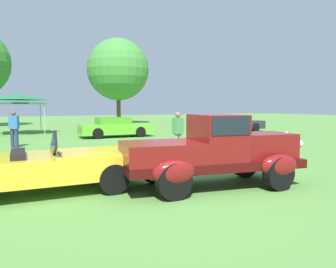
# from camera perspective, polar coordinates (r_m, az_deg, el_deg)

# --- Properties ---
(ground_plane) EXTENTS (120.00, 120.00, 0.00)m
(ground_plane) POSITION_cam_1_polar(r_m,az_deg,el_deg) (7.44, 4.01, -9.76)
(ground_plane) COLOR #568C3D
(feature_pickup_truck) EXTENTS (4.39, 2.30, 1.70)m
(feature_pickup_truck) POSITION_cam_1_polar(r_m,az_deg,el_deg) (7.53, 8.14, -2.93)
(feature_pickup_truck) COLOR #400B0B
(feature_pickup_truck) RESTS_ON ground_plane
(neighbor_convertible) EXTENTS (4.64, 1.83, 1.40)m
(neighbor_convertible) POSITION_cam_1_polar(r_m,az_deg,el_deg) (7.51, -20.80, -5.41)
(neighbor_convertible) COLOR yellow
(neighbor_convertible) RESTS_ON ground_plane
(show_car_lime) EXTENTS (4.42, 1.75, 1.22)m
(show_car_lime) POSITION_cam_1_polar(r_m,az_deg,el_deg) (19.95, -9.38, 1.19)
(show_car_lime) COLOR #60C62D
(show_car_lime) RESTS_ON ground_plane
(show_car_charcoal) EXTENTS (4.44, 2.01, 1.22)m
(show_car_charcoal) POSITION_cam_1_polar(r_m,az_deg,el_deg) (24.60, 11.86, 1.85)
(show_car_charcoal) COLOR #28282D
(show_car_charcoal) RESTS_ON ground_plane
(spectator_near_truck) EXTENTS (0.45, 0.34, 1.69)m
(spectator_near_truck) POSITION_cam_1_polar(r_m,az_deg,el_deg) (12.06, 1.77, 0.32)
(spectator_near_truck) COLOR #9E998E
(spectator_near_truck) RESTS_ON ground_plane
(spectator_between_cars) EXTENTS (0.47, 0.40, 1.69)m
(spectator_between_cars) POSITION_cam_1_polar(r_m,az_deg,el_deg) (16.25, -25.82, 1.02)
(spectator_between_cars) COLOR #283351
(spectator_between_cars) RESTS_ON ground_plane
(canopy_tent_left_field) EXTENTS (3.32, 3.32, 2.71)m
(canopy_tent_left_field) POSITION_cam_1_polar(r_m,az_deg,el_deg) (23.98, -25.21, 5.77)
(canopy_tent_left_field) COLOR #B7B7BC
(canopy_tent_left_field) RESTS_ON ground_plane
(treeline_center) EXTENTS (6.47, 6.47, 8.99)m
(treeline_center) POSITION_cam_1_polar(r_m,az_deg,el_deg) (34.60, -8.91, 11.30)
(treeline_center) COLOR brown
(treeline_center) RESTS_ON ground_plane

